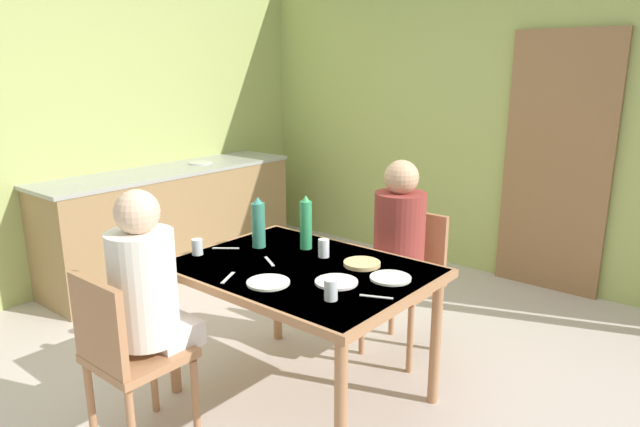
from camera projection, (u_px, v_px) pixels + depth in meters
name	position (u px, v px, depth m)	size (l,w,h in m)	color
ground_plane	(286.00, 375.00, 3.26)	(6.23, 6.23, 0.00)	#C1B2AB
wall_back	(479.00, 114.00, 4.71)	(4.71, 0.10, 2.69)	#A0AE5F
wall_left	(136.00, 113.00, 4.76)	(0.10, 3.60, 2.69)	#9FAB60
door_wooden	(557.00, 165.00, 4.31)	(0.80, 0.05, 2.00)	olive
kitchen_counter	(173.00, 220.00, 4.83)	(0.61, 2.26, 0.91)	#96734B
dining_table	(301.00, 280.00, 2.89)	(1.28, 0.95, 0.74)	#A5714B
chair_near_diner	(124.00, 352.00, 2.52)	(0.40, 0.40, 0.87)	#A5714B
chair_far_diner	(408.00, 274.00, 3.46)	(0.40, 0.40, 0.87)	#A5714B
person_near_diner	(146.00, 284.00, 2.55)	(0.30, 0.37, 0.77)	silver
person_far_diner	(398.00, 235.00, 3.28)	(0.30, 0.37, 0.77)	brown
water_bottle_green_near	(306.00, 224.00, 3.12)	(0.07, 0.07, 0.31)	#31995A
water_bottle_green_far	(258.00, 224.00, 3.15)	(0.08, 0.08, 0.29)	#38856D
dinner_plate_near_left	(390.00, 278.00, 2.70)	(0.20, 0.20, 0.01)	white
dinner_plate_near_right	(336.00, 282.00, 2.65)	(0.20, 0.20, 0.01)	white
dinner_plate_far_center	(268.00, 282.00, 2.64)	(0.21, 0.21, 0.01)	white
drinking_glass_by_near_diner	(324.00, 248.00, 3.00)	(0.06, 0.06, 0.10)	silver
drinking_glass_by_far_diner	(197.00, 247.00, 3.04)	(0.06, 0.06, 0.09)	silver
drinking_glass_spare_center	(331.00, 290.00, 2.45)	(0.06, 0.06, 0.09)	silver
bread_plate_sliced	(362.00, 264.00, 2.88)	(0.19, 0.19, 0.02)	#DBB77A
cutlery_knife_near	(226.00, 248.00, 3.15)	(0.15, 0.02, 0.00)	silver
cutlery_fork_near	(269.00, 261.00, 2.94)	(0.15, 0.02, 0.00)	silver
cutlery_knife_far	(228.00, 278.00, 2.71)	(0.15, 0.02, 0.00)	silver
cutlery_fork_far	(376.00, 297.00, 2.49)	(0.15, 0.02, 0.00)	silver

